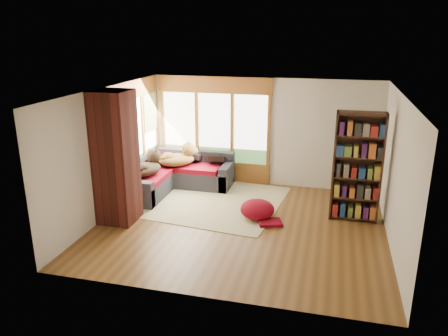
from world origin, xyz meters
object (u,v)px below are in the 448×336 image
at_px(dog_tan, 179,155).
at_px(sectional_sofa, 176,176).
at_px(area_rug, 197,199).
at_px(bookshelf, 357,167).
at_px(brick_chimney, 116,158).
at_px(dog_brindle, 148,164).
at_px(pouf, 257,209).

bearing_deg(dog_tan, sectional_sofa, -157.42).
xyz_separation_m(area_rug, bookshelf, (3.38, -0.27, 1.09)).
bearing_deg(brick_chimney, sectional_sofa, 77.71).
bearing_deg(sectional_sofa, brick_chimney, -105.53).
relative_size(sectional_sofa, dog_tan, 2.15).
bearing_deg(area_rug, sectional_sofa, 140.26).
relative_size(brick_chimney, dog_brindle, 2.80).
relative_size(sectional_sofa, dog_brindle, 2.37).
relative_size(brick_chimney, area_rug, 0.70).
bearing_deg(pouf, dog_brindle, 167.30).
height_order(bookshelf, dog_tan, bookshelf).
xyz_separation_m(sectional_sofa, dog_brindle, (-0.39, -0.69, 0.47)).
distance_m(dog_tan, dog_brindle, 0.92).
height_order(dog_tan, dog_brindle, dog_tan).
bearing_deg(area_rug, pouf, -24.59).
distance_m(sectional_sofa, bookshelf, 4.26).
distance_m(area_rug, pouf, 1.66).
bearing_deg(dog_brindle, brick_chimney, -170.70).
xyz_separation_m(bookshelf, dog_brindle, (-4.49, 0.17, -0.32)).
bearing_deg(bookshelf, brick_chimney, -165.38).
height_order(brick_chimney, dog_tan, brick_chimney).
relative_size(area_rug, pouf, 5.29).
distance_m(area_rug, dog_tan, 1.23).
bearing_deg(area_rug, dog_brindle, -174.88).
bearing_deg(bookshelf, pouf, -167.45).
bearing_deg(dog_brindle, pouf, -91.10).
bearing_deg(brick_chimney, area_rug, 51.38).
distance_m(brick_chimney, area_rug, 2.27).
height_order(brick_chimney, sectional_sofa, brick_chimney).
height_order(bookshelf, dog_brindle, bookshelf).
xyz_separation_m(sectional_sofa, bookshelf, (4.09, -0.86, 0.79)).
relative_size(area_rug, dog_brindle, 3.97).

